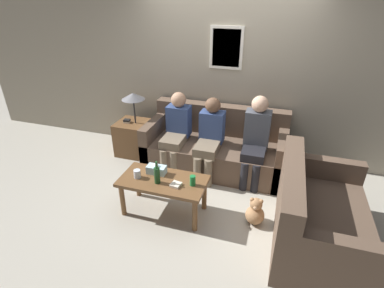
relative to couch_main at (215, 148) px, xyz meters
The scene contains 15 objects.
ground_plane 0.63m from the couch_main, 90.00° to the right, with size 16.00×16.00×0.00m, color #ADA899.
wall_back 1.11m from the couch_main, 90.00° to the left, with size 9.00×0.08×2.60m.
couch_main is the anchor object (origin of this frame).
couch_side 1.84m from the couch_main, 41.17° to the right, with size 0.92×1.48×0.88m.
coffee_table 1.30m from the couch_main, 105.08° to the right, with size 1.02×0.52×0.47m.
side_table_with_lamp 1.37m from the couch_main, behind, with size 0.50×0.50×1.04m.
wine_bottle 1.40m from the couch_main, 105.76° to the right, with size 0.07×0.07×0.28m.
drinking_glass 1.47m from the couch_main, 116.33° to the right, with size 0.08×0.08×0.10m.
book_stack 1.34m from the couch_main, 96.55° to the right, with size 0.13×0.13×0.03m.
soda_can 1.27m from the couch_main, 88.76° to the right, with size 0.07×0.07×0.12m.
tissue_box 1.26m from the couch_main, 111.93° to the right, with size 0.23×0.12×0.15m.
person_left 0.67m from the couch_main, 163.68° to the right, with size 0.34×0.62×1.13m.
person_middle 0.39m from the couch_main, 100.38° to the right, with size 0.34×0.64×1.13m.
person_right 0.72m from the couch_main, 17.55° to the right, with size 0.34×0.58×1.21m.
teddy_bear 1.36m from the couch_main, 56.32° to the right, with size 0.22×0.22×0.35m.
Camera 1 is at (0.86, -3.37, 2.47)m, focal length 28.00 mm.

